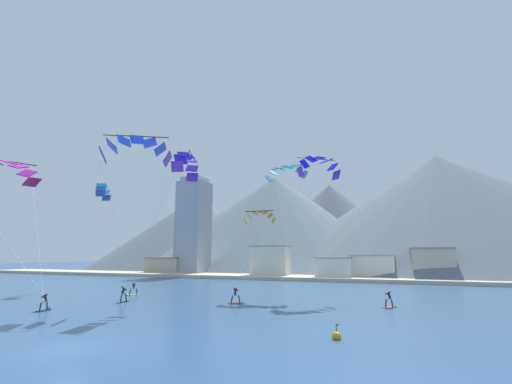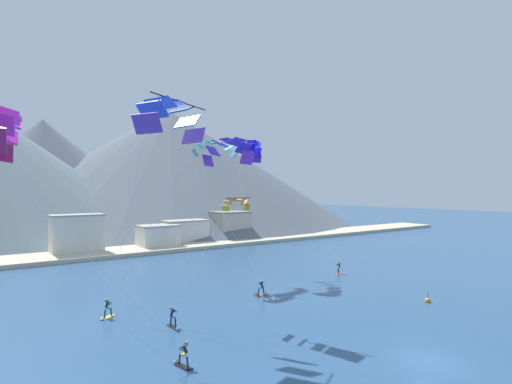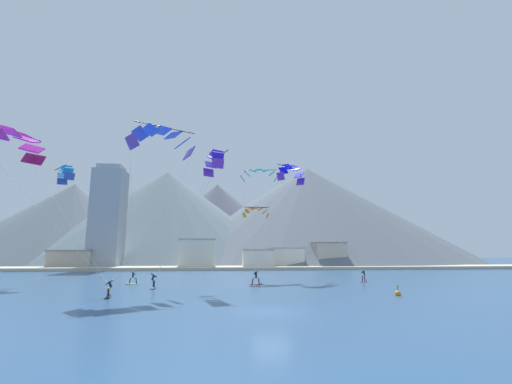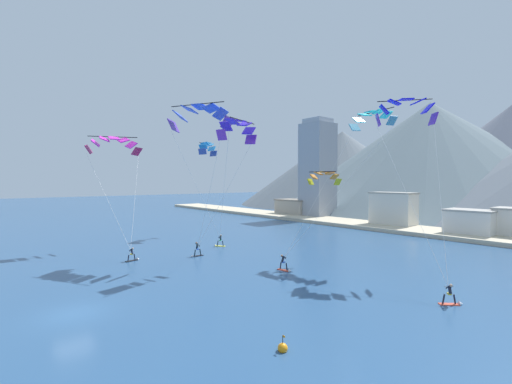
{
  "view_description": "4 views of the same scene",
  "coord_description": "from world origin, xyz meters",
  "px_view_note": "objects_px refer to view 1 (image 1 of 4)",
  "views": [
    {
      "loc": [
        16.45,
        -14.53,
        4.99
      ],
      "look_at": [
        3.7,
        18.26,
        11.48
      ],
      "focal_mm": 24.0,
      "sensor_mm": 36.0,
      "label": 1
    },
    {
      "loc": [
        -24.58,
        -14.45,
        11.3
      ],
      "look_at": [
        0.09,
        19.17,
        11.08
      ],
      "focal_mm": 28.0,
      "sensor_mm": 36.0,
      "label": 2
    },
    {
      "loc": [
        -3.55,
        -23.86,
        4.0
      ],
      "look_at": [
        0.44,
        14.24,
        10.72
      ],
      "focal_mm": 24.0,
      "sensor_mm": 36.0,
      "label": 3
    },
    {
      "loc": [
        26.31,
        -5.21,
        9.26
      ],
      "look_at": [
        -1.57,
        17.78,
        8.13
      ],
      "focal_mm": 24.0,
      "sensor_mm": 36.0,
      "label": 4
    }
  ],
  "objects_px": {
    "kitesurfer_near_lead": "(132,291)",
    "parafoil_kite_near_trail": "(319,166)",
    "parafoil_kite_far_right": "(5,169)",
    "kitesurfer_far_left": "(122,297)",
    "kitesurfer_far_right": "(46,305)",
    "kitesurfer_mid_center": "(237,298)",
    "parafoil_kite_mid_center": "(286,172)",
    "parafoil_kite_far_left": "(187,164)",
    "parafoil_kite_near_lead": "(137,148)",
    "parafoil_kite_distant_low_drift": "(260,215)",
    "race_marker_buoy": "(337,336)",
    "parafoil_kite_distant_high_outer": "(103,190)",
    "kitesurfer_near_trail": "(391,302)"
  },
  "relations": [
    {
      "from": "kitesurfer_near_lead",
      "to": "parafoil_kite_near_trail",
      "type": "distance_m",
      "value": 29.39
    },
    {
      "from": "kitesurfer_near_lead",
      "to": "parafoil_kite_far_right",
      "type": "bearing_deg",
      "value": -126.83
    },
    {
      "from": "kitesurfer_far_left",
      "to": "parafoil_kite_near_trail",
      "type": "height_order",
      "value": "parafoil_kite_near_trail"
    },
    {
      "from": "kitesurfer_far_right",
      "to": "kitesurfer_mid_center",
      "type": "bearing_deg",
      "value": 35.88
    },
    {
      "from": "parafoil_kite_mid_center",
      "to": "parafoil_kite_far_left",
      "type": "relative_size",
      "value": 1.12
    },
    {
      "from": "kitesurfer_far_right",
      "to": "parafoil_kite_near_lead",
      "type": "relative_size",
      "value": 0.1
    },
    {
      "from": "parafoil_kite_distant_low_drift",
      "to": "race_marker_buoy",
      "type": "xyz_separation_m",
      "value": [
        11.51,
        -17.49,
        -9.67
      ]
    },
    {
      "from": "kitesurfer_far_left",
      "to": "parafoil_kite_distant_high_outer",
      "type": "xyz_separation_m",
      "value": [
        -15.17,
        10.96,
        14.68
      ]
    },
    {
      "from": "kitesurfer_near_lead",
      "to": "race_marker_buoy",
      "type": "distance_m",
      "value": 30.92
    },
    {
      "from": "parafoil_kite_distant_high_outer",
      "to": "kitesurfer_near_lead",
      "type": "bearing_deg",
      "value": -24.19
    },
    {
      "from": "race_marker_buoy",
      "to": "parafoil_kite_near_trail",
      "type": "bearing_deg",
      "value": 102.14
    },
    {
      "from": "kitesurfer_near_lead",
      "to": "parafoil_kite_distant_high_outer",
      "type": "distance_m",
      "value": 19.32
    },
    {
      "from": "kitesurfer_far_left",
      "to": "parafoil_kite_near_trail",
      "type": "xyz_separation_m",
      "value": [
        18.86,
        14.86,
        16.4
      ]
    },
    {
      "from": "kitesurfer_far_right",
      "to": "parafoil_kite_distant_high_outer",
      "type": "bearing_deg",
      "value": 125.28
    },
    {
      "from": "kitesurfer_far_left",
      "to": "parafoil_kite_distant_high_outer",
      "type": "relative_size",
      "value": 0.37
    },
    {
      "from": "kitesurfer_far_right",
      "to": "race_marker_buoy",
      "type": "bearing_deg",
      "value": -2.89
    },
    {
      "from": "parafoil_kite_near_lead",
      "to": "parafoil_kite_near_trail",
      "type": "xyz_separation_m",
      "value": [
        18.79,
        14.24,
        -0.43
      ]
    },
    {
      "from": "kitesurfer_near_lead",
      "to": "parafoil_kite_far_right",
      "type": "distance_m",
      "value": 20.19
    },
    {
      "from": "kitesurfer_mid_center",
      "to": "parafoil_kite_near_trail",
      "type": "xyz_separation_m",
      "value": [
        6.96,
        11.21,
        16.41
      ]
    },
    {
      "from": "kitesurfer_mid_center",
      "to": "parafoil_kite_distant_high_outer",
      "type": "xyz_separation_m",
      "value": [
        -27.07,
        7.31,
        14.69
      ]
    },
    {
      "from": "parafoil_kite_mid_center",
      "to": "kitesurfer_mid_center",
      "type": "bearing_deg",
      "value": -97.74
    },
    {
      "from": "kitesurfer_far_left",
      "to": "race_marker_buoy",
      "type": "bearing_deg",
      "value": -18.91
    },
    {
      "from": "kitesurfer_near_lead",
      "to": "parafoil_kite_far_left",
      "type": "xyz_separation_m",
      "value": [
        10.06,
        -4.07,
        14.58
      ]
    },
    {
      "from": "kitesurfer_near_trail",
      "to": "parafoil_kite_far_left",
      "type": "relative_size",
      "value": 0.12
    },
    {
      "from": "race_marker_buoy",
      "to": "kitesurfer_far_left",
      "type": "bearing_deg",
      "value": 161.09
    },
    {
      "from": "parafoil_kite_distant_low_drift",
      "to": "kitesurfer_near_trail",
      "type": "bearing_deg",
      "value": -11.07
    },
    {
      "from": "race_marker_buoy",
      "to": "kitesurfer_far_right",
      "type": "bearing_deg",
      "value": 177.11
    },
    {
      "from": "parafoil_kite_distant_high_outer",
      "to": "kitesurfer_far_left",
      "type": "bearing_deg",
      "value": -35.85
    },
    {
      "from": "kitesurfer_far_right",
      "to": "parafoil_kite_mid_center",
      "type": "distance_m",
      "value": 32.93
    },
    {
      "from": "kitesurfer_far_left",
      "to": "parafoil_kite_near_lead",
      "type": "distance_m",
      "value": 16.85
    },
    {
      "from": "kitesurfer_near_lead",
      "to": "kitesurfer_far_right",
      "type": "height_order",
      "value": "kitesurfer_near_lead"
    },
    {
      "from": "parafoil_kite_near_lead",
      "to": "parafoil_kite_distant_high_outer",
      "type": "height_order",
      "value": "parafoil_kite_near_lead"
    },
    {
      "from": "kitesurfer_near_lead",
      "to": "kitesurfer_far_left",
      "type": "bearing_deg",
      "value": -57.21
    },
    {
      "from": "parafoil_kite_near_trail",
      "to": "parafoil_kite_far_left",
      "type": "distance_m",
      "value": 18.24
    },
    {
      "from": "parafoil_kite_near_lead",
      "to": "parafoil_kite_far_right",
      "type": "height_order",
      "value": "parafoil_kite_near_lead"
    },
    {
      "from": "kitesurfer_near_trail",
      "to": "race_marker_buoy",
      "type": "relative_size",
      "value": 1.69
    },
    {
      "from": "parafoil_kite_far_right",
      "to": "kitesurfer_far_right",
      "type": "bearing_deg",
      "value": -5.71
    },
    {
      "from": "parafoil_kite_near_lead",
      "to": "race_marker_buoy",
      "type": "relative_size",
      "value": 16.97
    },
    {
      "from": "parafoil_kite_mid_center",
      "to": "race_marker_buoy",
      "type": "bearing_deg",
      "value": -67.7
    },
    {
      "from": "kitesurfer_near_trail",
      "to": "parafoil_kite_distant_high_outer",
      "type": "distance_m",
      "value": 44.78
    },
    {
      "from": "kitesurfer_near_trail",
      "to": "parafoil_kite_far_right",
      "type": "distance_m",
      "value": 43.56
    },
    {
      "from": "kitesurfer_far_left",
      "to": "parafoil_kite_mid_center",
      "type": "relative_size",
      "value": 0.11
    },
    {
      "from": "kitesurfer_mid_center",
      "to": "parafoil_kite_mid_center",
      "type": "height_order",
      "value": "parafoil_kite_mid_center"
    },
    {
      "from": "parafoil_kite_near_lead",
      "to": "kitesurfer_near_lead",
      "type": "bearing_deg",
      "value": 126.29
    },
    {
      "from": "kitesurfer_near_trail",
      "to": "kitesurfer_mid_center",
      "type": "bearing_deg",
      "value": -169.32
    },
    {
      "from": "kitesurfer_near_lead",
      "to": "parafoil_kite_far_left",
      "type": "height_order",
      "value": "parafoil_kite_far_left"
    },
    {
      "from": "parafoil_kite_near_trail",
      "to": "kitesurfer_mid_center",
      "type": "bearing_deg",
      "value": -121.84
    },
    {
      "from": "parafoil_kite_distant_low_drift",
      "to": "kitesurfer_near_lead",
      "type": "bearing_deg",
      "value": -167.73
    },
    {
      "from": "kitesurfer_near_lead",
      "to": "parafoil_kite_far_right",
      "type": "xyz_separation_m",
      "value": [
        -8.74,
        -11.67,
        13.97
      ]
    },
    {
      "from": "kitesurfer_mid_center",
      "to": "parafoil_kite_far_right",
      "type": "distance_m",
      "value": 29.65
    }
  ]
}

